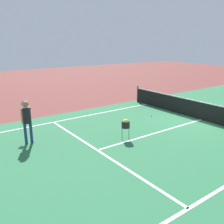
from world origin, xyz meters
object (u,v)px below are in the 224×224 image
(net, at_px, (202,111))
(ball_hopper, at_px, (126,124))
(tennis_ball_near_net, at_px, (151,116))
(player_near, at_px, (27,117))

(net, relative_size, ball_hopper, 11.47)
(net, height_order, tennis_ball_near_net, net)
(player_near, relative_size, ball_hopper, 2.00)
(player_near, distance_m, tennis_ball_near_net, 6.67)
(net, height_order, ball_hopper, net)
(player_near, bearing_deg, net, 75.34)
(net, xyz_separation_m, ball_hopper, (-0.24, -4.85, 0.18))
(net, bearing_deg, tennis_ball_near_net, -139.48)
(player_near, height_order, ball_hopper, player_near)
(ball_hopper, xyz_separation_m, tennis_ball_near_net, (-1.71, 3.19, -0.64))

